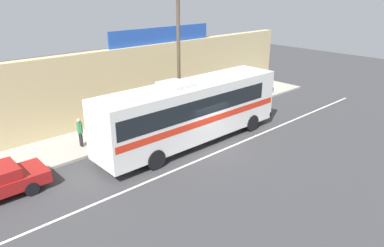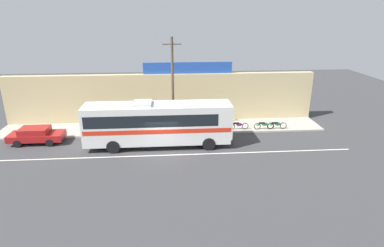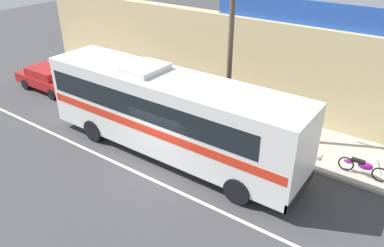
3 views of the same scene
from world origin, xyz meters
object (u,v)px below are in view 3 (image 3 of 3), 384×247
object	(u,v)px
intercity_bus	(167,110)
pedestrian_far_right	(137,80)
utility_pole	(231,44)
motorcycle_purple	(362,166)
parked_car	(49,78)
motorcycle_blue	(292,144)

from	to	relation	value
intercity_bus	pedestrian_far_right	xyz separation A→B (m)	(-5.07, 3.55, -0.97)
utility_pole	motorcycle_purple	distance (m)	7.16
intercity_bus	pedestrian_far_right	world-z (taller)	intercity_bus
parked_car	pedestrian_far_right	xyz separation A→B (m)	(5.11, 2.21, 0.36)
parked_car	pedestrian_far_right	distance (m)	5.58
parked_car	utility_pole	distance (m)	12.20
pedestrian_far_right	intercity_bus	bearing A→B (deg)	-35.02
intercity_bus	pedestrian_far_right	size ratio (longest dim) A/B	7.14
intercity_bus	utility_pole	size ratio (longest dim) A/B	1.40
motorcycle_blue	utility_pole	bearing A→B (deg)	-174.90
intercity_bus	parked_car	size ratio (longest dim) A/B	2.68
intercity_bus	utility_pole	xyz separation A→B (m)	(1.36, 2.62, 2.42)
motorcycle_purple	utility_pole	bearing A→B (deg)	-177.46
utility_pole	motorcycle_purple	size ratio (longest dim) A/B	4.46
motorcycle_blue	parked_car	bearing A→B (deg)	-173.94
pedestrian_far_right	motorcycle_blue	bearing A→B (deg)	-3.96
parked_car	pedestrian_far_right	bearing A→B (deg)	23.41
utility_pole	motorcycle_purple	bearing A→B (deg)	2.54
parked_car	motorcycle_blue	distance (m)	14.73
motorcycle_purple	intercity_bus	bearing A→B (deg)	-158.55
parked_car	motorcycle_purple	distance (m)	17.60
parked_car	intercity_bus	bearing A→B (deg)	-7.50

